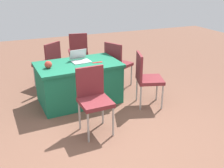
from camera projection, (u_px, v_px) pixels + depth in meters
ground_plane at (114, 142)px, 3.70m from camera, size 14.40×14.40×0.00m
table_foreground at (79, 83)px, 4.78m from camera, size 1.51×0.96×0.74m
chair_near_front at (94, 96)px, 3.78m from camera, size 0.46×0.46×0.98m
chair_tucked_left at (146, 76)px, 4.57m from camera, size 0.55×0.55×0.96m
chair_tucked_right at (49, 62)px, 5.37m from camera, size 0.62×0.62×0.95m
chair_aisle at (117, 62)px, 5.36m from camera, size 0.60×0.60×0.95m
chair_by_pillar at (78, 49)px, 6.26m from camera, size 0.50×0.50×0.96m
laptop_silver at (80, 59)px, 4.73m from camera, size 0.35×0.32×0.21m
yarn_ball at (48, 65)px, 4.38m from camera, size 0.12×0.12×0.12m
scissors_red at (98, 62)px, 4.68m from camera, size 0.18×0.04×0.01m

